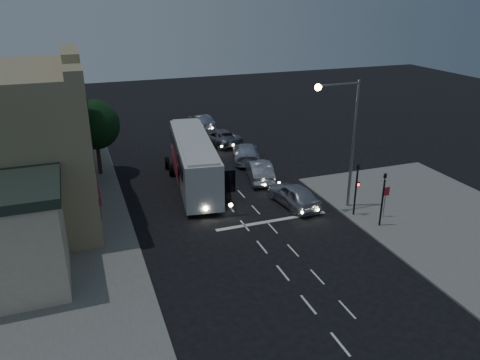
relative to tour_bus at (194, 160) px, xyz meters
name	(u,v)px	position (x,y,z in m)	size (l,w,h in m)	color
ground	(256,239)	(1.25, -10.11, -2.10)	(120.00, 120.00, 0.00)	black
sidewalk_near	(467,233)	(14.25, -14.11, -2.04)	(12.00, 24.00, 0.12)	slate
sidewalk_far	(37,217)	(-11.75, -2.11, -2.04)	(12.00, 50.00, 0.12)	slate
road_markings	(255,214)	(2.54, -6.80, -2.09)	(8.00, 30.55, 0.01)	silver
tour_bus	(194,160)	(0.00, 0.00, 0.00)	(4.34, 12.93, 3.88)	silver
car_suv	(294,195)	(5.71, -6.31, -1.26)	(1.97, 4.90, 1.67)	#B5B6C2
car_sedan_a	(259,170)	(5.25, -0.83, -1.28)	(1.74, 4.99, 1.64)	#A7A7B2
car_sedan_b	(246,152)	(5.92, 4.00, -1.30)	(2.24, 5.51, 1.60)	silver
car_sedan_c	(218,137)	(5.09, 9.73, -1.34)	(2.53, 5.49, 1.53)	gray
car_extra	(201,122)	(4.97, 15.95, -1.31)	(1.68, 4.80, 1.58)	#8E8EA1
traffic_signal_main	(357,184)	(8.85, -9.33, 0.32)	(0.25, 0.35, 4.10)	black
traffic_signal_side	(383,193)	(9.55, -11.31, 0.32)	(0.18, 0.15, 4.10)	black
regulatory_sign	(386,197)	(10.55, -10.34, -0.50)	(0.45, 0.12, 2.20)	slate
streetlight	(346,131)	(8.60, -7.91, 3.63)	(3.32, 0.44, 9.00)	slate
main_building	(8,148)	(-12.70, -2.11, 3.06)	(10.12, 12.00, 11.00)	gray
low_building_north	(30,127)	(-12.25, 9.89, 1.29)	(9.40, 9.40, 6.50)	#C1AB92
street_tree	(95,123)	(-6.95, 4.92, 2.40)	(4.00, 4.00, 6.20)	black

